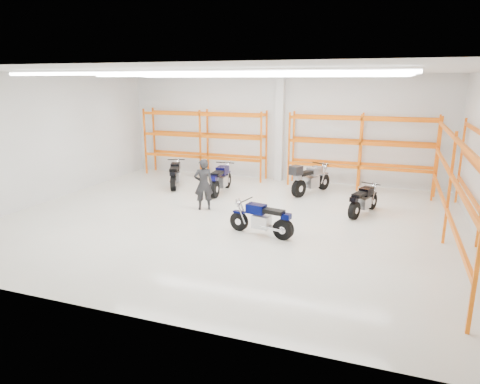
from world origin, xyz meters
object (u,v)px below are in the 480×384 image
(motorcycle_back_a, at_px, (175,175))
(standing_man, at_px, (204,184))
(motorcycle_back_c, at_px, (309,179))
(motorcycle_back_d, at_px, (363,201))
(motorcycle_main, at_px, (264,220))
(motorcycle_back_b, at_px, (220,180))
(structural_column, at_px, (280,129))

(motorcycle_back_a, height_order, standing_man, standing_man)
(motorcycle_back_c, bearing_deg, motorcycle_back_d, -42.64)
(motorcycle_back_a, bearing_deg, motorcycle_main, -40.02)
(motorcycle_back_c, bearing_deg, standing_man, -132.81)
(standing_man, bearing_deg, motorcycle_main, 117.27)
(motorcycle_back_b, bearing_deg, standing_man, -82.34)
(motorcycle_main, xyz_separation_m, motorcycle_back_a, (-5.04, 4.23, 0.03))
(motorcycle_back_b, bearing_deg, structural_column, 62.62)
(motorcycle_main, height_order, motorcycle_back_c, motorcycle_back_c)
(motorcycle_main, xyz_separation_m, motorcycle_back_d, (2.46, 2.95, -0.01))
(motorcycle_main, relative_size, motorcycle_back_b, 0.87)
(motorcycle_back_a, distance_m, structural_column, 4.86)
(motorcycle_back_b, xyz_separation_m, motorcycle_back_c, (3.23, 1.01, 0.06))
(motorcycle_main, relative_size, motorcycle_back_a, 0.97)
(motorcycle_back_d, height_order, structural_column, structural_column)
(motorcycle_back_b, relative_size, motorcycle_back_c, 1.01)
(motorcycle_back_a, xyz_separation_m, motorcycle_back_c, (5.35, 0.69, 0.09))
(motorcycle_back_c, distance_m, motorcycle_back_d, 2.93)
(motorcycle_back_b, bearing_deg, motorcycle_back_d, -10.20)
(motorcycle_back_c, relative_size, motorcycle_back_d, 1.20)
(motorcycle_main, relative_size, motorcycle_back_d, 1.06)
(motorcycle_back_d, bearing_deg, motorcycle_main, -129.81)
(standing_man, relative_size, structural_column, 0.39)
(motorcycle_main, xyz_separation_m, motorcycle_back_c, (0.31, 4.93, 0.12))
(motorcycle_main, distance_m, motorcycle_back_a, 6.58)
(standing_man, bearing_deg, motorcycle_back_c, -161.76)
(motorcycle_back_c, bearing_deg, motorcycle_back_b, -162.58)
(motorcycle_main, distance_m, motorcycle_back_d, 3.84)
(motorcycle_main, xyz_separation_m, standing_man, (-2.63, 1.76, 0.41))
(motorcycle_main, distance_m, motorcycle_back_b, 4.88)
(motorcycle_back_c, height_order, structural_column, structural_column)
(structural_column, bearing_deg, motorcycle_back_b, -117.38)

